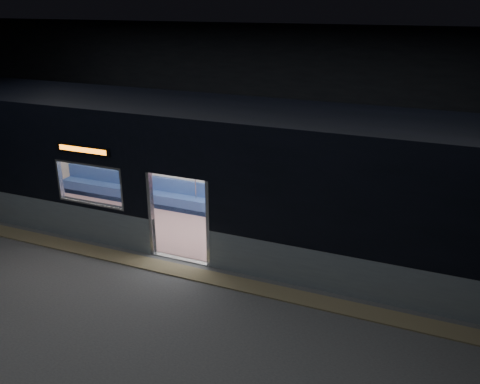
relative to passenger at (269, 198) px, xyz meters
The scene contains 7 objects.
station_floor 3.85m from the passenger, 109.45° to the right, with size 24.00×14.00×0.01m, color #47494C.
station_envelope 4.72m from the passenger, 109.45° to the right, with size 24.00×14.00×5.00m.
tactile_strip 3.35m from the passenger, 112.68° to the right, with size 22.80×0.50×0.03m, color #8C7F59.
metro_car 1.91m from the passenger, 141.32° to the right, with size 18.00×3.04×3.35m.
passenger is the anchor object (origin of this frame).
handbag 0.27m from the passenger, 79.46° to the right, with size 0.27×0.23×0.13m, color black.
transit_map 3.81m from the passenger, ahead, with size 0.93×0.03×0.61m, color white.
Camera 1 is at (5.37, -8.04, 5.64)m, focal length 38.00 mm.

